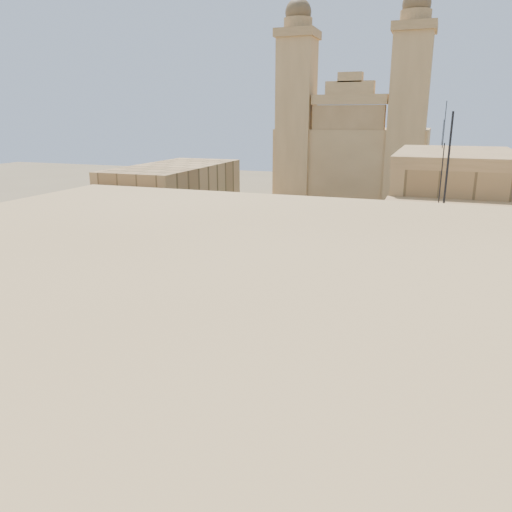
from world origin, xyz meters
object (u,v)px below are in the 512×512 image
Objects in this scene: street_tree_b at (149,254)px; olive_pickup at (290,304)px; car_dkblue at (284,253)px; bus_green_north at (14,422)px; car_white_a at (238,271)px; bus_cream_east at (312,271)px; street_tree_a at (61,304)px; pedestrian_a at (295,393)px; car_blue_a at (118,348)px; car_cream at (276,323)px; car_white_b at (306,262)px; pedestrian_c at (320,326)px; church at (353,154)px; street_tree_d at (242,213)px; red_truck at (130,427)px; street_tree_c at (204,234)px; car_blue_b at (306,232)px; bus_red_east at (290,333)px.

olive_pickup is at bearing -2.93° from street_tree_b.
bus_green_north is at bearing -118.45° from car_dkblue.
car_white_a is at bearing 50.40° from street_tree_b.
bus_cream_east is at bearing 87.84° from bus_green_north.
street_tree_a is 2.49× the size of pedestrian_a.
car_blue_a reaches higher than car_cream.
pedestrian_c is at bearing 117.16° from car_white_b.
street_tree_a reaches higher than car_white_a.
olive_pickup is 7.93m from bus_cream_east.
car_blue_a is 1.11× the size of car_white_a.
street_tree_a is 16.16m from car_cream.
street_tree_a is at bearing -113.01° from car_white_a.
street_tree_b is 18.09m from car_white_b.
olive_pickup is at bearing 63.15° from car_blue_a.
pedestrian_c is (3.54, -0.27, 0.38)m from car_cream.
church reaches higher than car_dkblue.
street_tree_a is at bearing -141.20° from olive_pickup.
red_truck is at bearing -75.57° from street_tree_d.
car_blue_b is at bearing 61.13° from street_tree_c.
street_tree_a is 0.43× the size of bus_green_north.
pedestrian_a is (9.53, -29.86, 0.31)m from car_dkblue.
street_tree_b reaches higher than car_white_b.
olive_pickup is (2.48, 20.19, -0.51)m from red_truck.
car_dkblue is 2.33× the size of pedestrian_a.
car_white_a is 0.85× the size of car_cream.
street_tree_b is at bearing -110.81° from pedestrian_c.
bus_cream_east is 20.87m from car_blue_b.
car_blue_a is at bearing -78.46° from street_tree_c.
car_white_b is 1.67× the size of pedestrian_a.
street_tree_c reaches higher than olive_pickup.
street_tree_a is at bearing 6.10° from pedestrian_a.
car_dkblue is at bearing -74.30° from bus_cream_east.
car_white_b is at bearing -62.71° from car_blue_b.
olive_pickup is at bearing -96.19° from car_dkblue.
car_dkblue is at bearing -75.11° from car_blue_b.
street_tree_a reaches higher than car_blue_a.
church is at bearing 76.79° from street_tree_c.
bus_red_east is at bearing 68.75° from bus_green_north.
red_truck is 13.84m from bus_red_east.
street_tree_d is 42.57m from pedestrian_a.
street_tree_c reaches higher than bus_green_north.
car_dkblue is at bearing -97.24° from car_cream.
car_dkblue is (8.71, -8.52, -2.76)m from street_tree_d.
church is at bearing 79.63° from car_white_a.
car_white_a is (6.06, -16.68, -2.81)m from street_tree_d.
pedestrian_c reaches higher than car_cream.
red_truck is 1.57× the size of car_white_a.
street_tree_d is (0.00, 12.00, 0.31)m from street_tree_c.
olive_pickup is at bearing -70.51° from bus_red_east.
olive_pickup is at bearing 73.37° from bus_cream_east.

